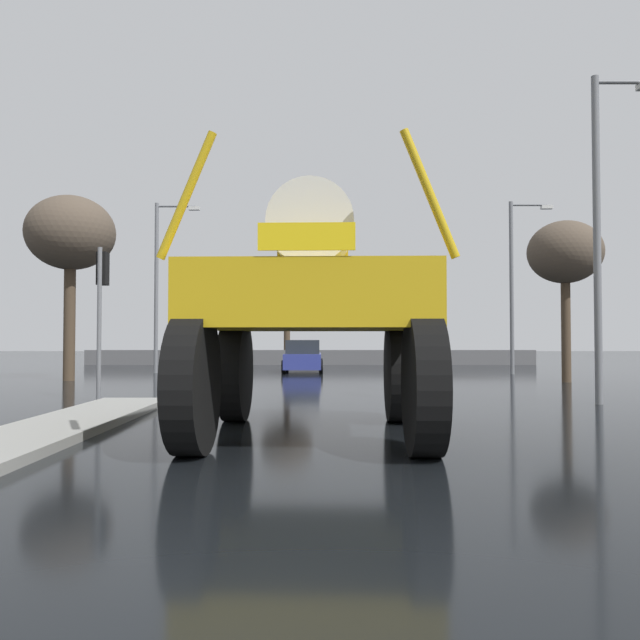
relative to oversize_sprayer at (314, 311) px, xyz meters
name	(u,v)px	position (x,y,z in m)	size (l,w,h in m)	color
ground_plane	(304,385)	(-0.47, 11.39, -2.02)	(120.00, 120.00, 0.00)	black
median_island	(42,433)	(-4.31, -0.23, -1.94)	(1.58, 10.45, 0.15)	gray
oversize_sprayer	(314,311)	(0.00, 0.00, 0.00)	(4.05, 5.55, 4.37)	black
sedan_ahead	(304,357)	(-0.69, 19.73, -1.30)	(1.88, 4.10, 1.52)	navy
traffic_signal_near_left	(103,289)	(-5.43, 5.72, 0.82)	(0.24, 0.54, 3.88)	slate
traffic_signal_near_right	(438,305)	(3.07, 5.73, 0.42)	(0.24, 0.54, 3.35)	slate
traffic_signal_far_left	(407,319)	(4.21, 19.77, 0.53)	(0.24, 0.55, 3.49)	slate
streetlight_near_right	(603,222)	(6.93, 4.91, 2.39)	(1.63, 0.24, 7.97)	slate
streetlight_far_left	(161,278)	(-7.29, 18.75, 2.39)	(2.07, 0.24, 7.87)	slate
streetlight_far_right	(516,277)	(8.83, 17.80, 2.30)	(1.95, 0.24, 7.73)	slate
bare_tree_left	(72,235)	(-9.32, 13.42, 3.48)	(3.29, 3.29, 6.98)	#473828
bare_tree_right	(566,254)	(9.05, 12.59, 2.65)	(2.68, 2.68, 5.88)	#473828
bare_tree_far_center	(288,280)	(-2.14, 32.69, 3.62)	(3.59, 3.59, 7.23)	#473828
roadside_barrier	(311,357)	(-0.47, 27.83, -1.57)	(27.26, 0.24, 0.90)	#59595B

